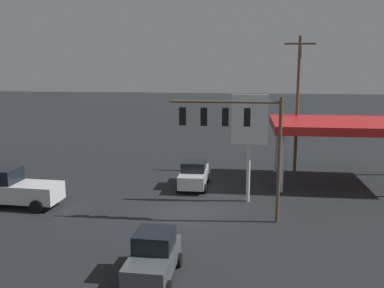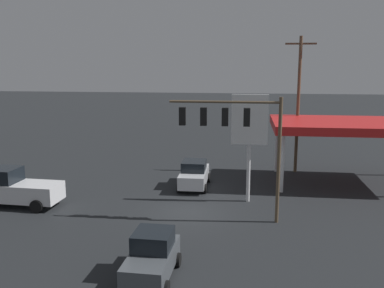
# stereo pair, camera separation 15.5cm
# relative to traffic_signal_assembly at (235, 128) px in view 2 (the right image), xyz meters

# --- Properties ---
(ground_plane) EXTENTS (200.00, 200.00, 0.00)m
(ground_plane) POSITION_rel_traffic_signal_assembly_xyz_m (2.77, -1.03, -5.32)
(ground_plane) COLOR black
(traffic_signal_assembly) EXTENTS (6.16, 0.43, 7.06)m
(traffic_signal_assembly) POSITION_rel_traffic_signal_assembly_xyz_m (0.00, 0.00, 0.00)
(traffic_signal_assembly) COLOR brown
(traffic_signal_assembly) RESTS_ON ground
(utility_pole) EXTENTS (2.40, 0.26, 10.90)m
(utility_pole) POSITION_rel_traffic_signal_assembly_xyz_m (-4.72, -11.67, 0.43)
(utility_pole) COLOR brown
(utility_pole) RESTS_ON ground
(gas_station_canopy) EXTENTS (11.04, 6.98, 4.67)m
(gas_station_canopy) POSITION_rel_traffic_signal_assembly_xyz_m (-8.07, -8.67, -1.00)
(gas_station_canopy) COLOR red
(gas_station_canopy) RESTS_ON ground
(price_sign) EXTENTS (2.28, 0.27, 6.93)m
(price_sign) POSITION_rel_traffic_signal_assembly_xyz_m (-0.82, -3.51, -0.31)
(price_sign) COLOR silver
(price_sign) RESTS_ON ground
(sedan_far) EXTENTS (2.07, 4.41, 1.93)m
(sedan_far) POSITION_rel_traffic_signal_assembly_xyz_m (3.03, -6.30, -4.37)
(sedan_far) COLOR silver
(sedan_far) RESTS_ON ground
(hatchback_crossing) EXTENTS (2.05, 3.85, 1.97)m
(hatchback_crossing) POSITION_rel_traffic_signal_assembly_xyz_m (3.18, 7.09, -4.37)
(hatchback_crossing) COLOR #474C51
(hatchback_crossing) RESTS_ON ground
(pickup_parked) EXTENTS (5.29, 2.47, 2.40)m
(pickup_parked) POSITION_rel_traffic_signal_assembly_xyz_m (13.55, -0.83, -4.21)
(pickup_parked) COLOR silver
(pickup_parked) RESTS_ON ground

